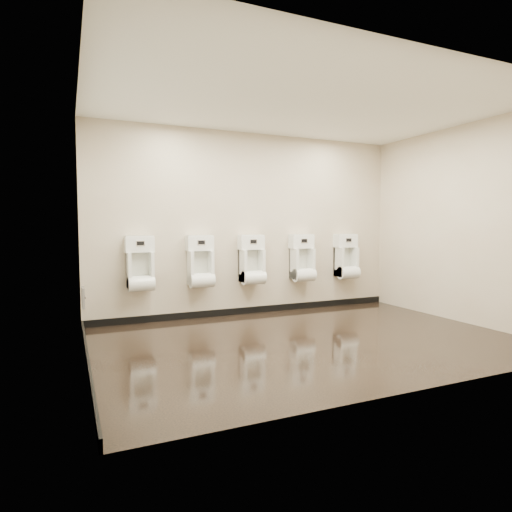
{
  "coord_description": "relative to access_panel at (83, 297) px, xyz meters",
  "views": [
    {
      "loc": [
        -2.64,
        -4.38,
        1.37
      ],
      "look_at": [
        -0.46,
        0.55,
        0.99
      ],
      "focal_mm": 30.0,
      "sensor_mm": 36.0,
      "label": 1
    }
  ],
  "objects": [
    {
      "name": "urinal_3",
      "position": [
        3.32,
        0.42,
        0.3
      ],
      "size": [
        0.4,
        0.3,
        0.74
      ],
      "color": "white",
      "rests_on": "back_wall"
    },
    {
      "name": "back_wall",
      "position": [
        2.48,
        0.55,
        0.9
      ],
      "size": [
        5.0,
        0.02,
        2.8
      ],
      "primitive_type": "cube",
      "color": "beige",
      "rests_on": "ground"
    },
    {
      "name": "ground",
      "position": [
        2.48,
        -1.2,
        -0.5
      ],
      "size": [
        5.0,
        3.5,
        0.0
      ],
      "primitive_type": "cube",
      "color": "black",
      "rests_on": "ground"
    },
    {
      "name": "right_wall",
      "position": [
        4.98,
        -1.2,
        0.9
      ],
      "size": [
        0.02,
        3.5,
        2.8
      ],
      "primitive_type": "cube",
      "color": "beige",
      "rests_on": "ground"
    },
    {
      "name": "skirting_left",
      "position": [
        -0.01,
        -1.2,
        -0.45
      ],
      "size": [
        0.02,
        3.5,
        0.1
      ],
      "primitive_type": "cube",
      "color": "black",
      "rests_on": "ground"
    },
    {
      "name": "urinal_0",
      "position": [
        0.75,
        0.42,
        0.3
      ],
      "size": [
        0.4,
        0.3,
        0.74
      ],
      "color": "white",
      "rests_on": "back_wall"
    },
    {
      "name": "tile_overlay_left",
      "position": [
        -0.01,
        -1.2,
        0.9
      ],
      "size": [
        0.01,
        3.5,
        2.8
      ],
      "primitive_type": "cube",
      "color": "white",
      "rests_on": "ground"
    },
    {
      "name": "urinal_4",
      "position": [
        4.18,
        0.42,
        0.3
      ],
      "size": [
        0.4,
        0.3,
        0.74
      ],
      "color": "white",
      "rests_on": "back_wall"
    },
    {
      "name": "ceiling",
      "position": [
        2.48,
        -1.2,
        2.3
      ],
      "size": [
        5.0,
        3.5,
        0.0
      ],
      "primitive_type": "cube",
      "color": "white"
    },
    {
      "name": "left_wall",
      "position": [
        -0.02,
        -1.2,
        0.9
      ],
      "size": [
        0.02,
        3.5,
        2.8
      ],
      "primitive_type": "cube",
      "color": "beige",
      "rests_on": "ground"
    },
    {
      "name": "urinal_1",
      "position": [
        1.61,
        0.42,
        0.3
      ],
      "size": [
        0.4,
        0.3,
        0.74
      ],
      "color": "white",
      "rests_on": "back_wall"
    },
    {
      "name": "access_panel",
      "position": [
        0.0,
        0.0,
        0.0
      ],
      "size": [
        0.04,
        0.25,
        0.25
      ],
      "color": "#9E9EA3",
      "rests_on": "left_wall"
    },
    {
      "name": "urinal_2",
      "position": [
        2.43,
        0.42,
        0.3
      ],
      "size": [
        0.4,
        0.3,
        0.74
      ],
      "color": "white",
      "rests_on": "back_wall"
    },
    {
      "name": "front_wall",
      "position": [
        2.48,
        -2.95,
        0.9
      ],
      "size": [
        5.0,
        0.02,
        2.8
      ],
      "primitive_type": "cube",
      "color": "beige",
      "rests_on": "ground"
    },
    {
      "name": "skirting_back",
      "position": [
        2.48,
        0.54,
        -0.45
      ],
      "size": [
        5.0,
        0.02,
        0.1
      ],
      "primitive_type": "cube",
      "color": "black",
      "rests_on": "ground"
    }
  ]
}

